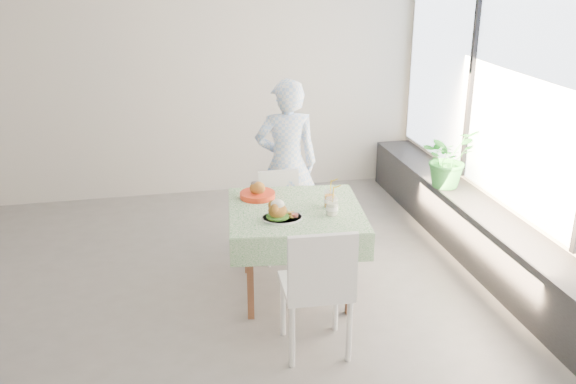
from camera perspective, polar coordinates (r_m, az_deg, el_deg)
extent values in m
plane|color=slate|center=(5.35, -10.48, -9.47)|extent=(6.00, 6.00, 0.00)
cube|color=beige|center=(7.26, -12.01, 10.23)|extent=(6.00, 0.02, 2.80)
cube|color=beige|center=(2.48, -10.22, -9.86)|extent=(6.00, 0.02, 2.80)
cube|color=beige|center=(5.68, 20.47, 6.60)|extent=(0.02, 5.00, 2.80)
cube|color=#D1E0F9|center=(5.61, 20.53, 9.07)|extent=(0.01, 4.80, 2.18)
cube|color=black|center=(5.94, 17.47, -4.24)|extent=(0.40, 4.80, 0.50)
cube|color=brown|center=(5.08, 0.67, -1.82)|extent=(1.00, 1.00, 0.04)
cube|color=white|center=(5.07, 0.67, -1.55)|extent=(1.16, 1.16, 0.01)
cube|color=white|center=(5.79, -0.50, -2.26)|extent=(0.38, 0.38, 0.04)
cube|color=white|center=(5.87, -0.86, 0.20)|extent=(0.37, 0.04, 0.37)
cube|color=white|center=(4.46, 2.46, -8.37)|extent=(0.48, 0.48, 0.04)
cube|color=white|center=(4.16, 3.10, -6.70)|extent=(0.46, 0.06, 0.46)
imported|color=#97BDF2|center=(5.96, -0.13, 2.51)|extent=(0.61, 0.42, 1.60)
cylinder|color=white|center=(4.87, -0.52, -2.32)|extent=(0.31, 0.31, 0.02)
cylinder|color=#245916|center=(4.86, -0.93, -2.19)|extent=(0.17, 0.17, 0.02)
ellipsoid|color=#9F6826|center=(4.84, -0.93, -1.66)|extent=(0.14, 0.13, 0.11)
ellipsoid|color=white|center=(4.82, -0.94, -1.11)|extent=(0.10, 0.10, 0.07)
cylinder|color=#A3250F|center=(4.87, 0.61, -2.05)|extent=(0.05, 0.05, 0.03)
cylinder|color=white|center=(5.09, 3.72, -0.64)|extent=(0.09, 0.09, 0.13)
cylinder|color=orange|center=(5.10, 3.72, -0.80)|extent=(0.08, 0.08, 0.09)
cylinder|color=white|center=(5.07, 3.74, 0.07)|extent=(0.10, 0.10, 0.01)
cylinder|color=yellow|center=(5.05, 3.82, 0.57)|extent=(0.01, 0.03, 0.18)
cylinder|color=white|center=(4.94, 3.94, -1.31)|extent=(0.09, 0.09, 0.13)
cylinder|color=#EBECC6|center=(4.95, 3.93, -1.48)|extent=(0.08, 0.08, 0.10)
cylinder|color=white|center=(4.92, 3.95, -0.57)|extent=(0.10, 0.10, 0.01)
cylinder|color=yellow|center=(4.90, 4.04, -0.04)|extent=(0.01, 0.03, 0.18)
cylinder|color=red|center=(5.29, -2.73, -0.27)|extent=(0.29, 0.29, 0.05)
cylinder|color=white|center=(5.29, -2.73, -0.14)|extent=(0.25, 0.25, 0.02)
ellipsoid|color=#9F6826|center=(5.27, -2.74, 0.34)|extent=(0.13, 0.12, 0.11)
imported|color=#2A7E31|center=(6.37, 14.02, 2.97)|extent=(0.66, 0.62, 0.58)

